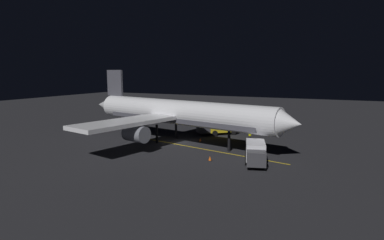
% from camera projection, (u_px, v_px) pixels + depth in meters
% --- Properties ---
extents(ground_plane, '(180.00, 180.00, 0.20)m').
position_uv_depth(ground_plane, '(180.00, 144.00, 47.56)').
color(ground_plane, black).
extents(apron_guide_stripe, '(5.80, 24.88, 0.01)m').
position_uv_depth(apron_guide_stripe, '(199.00, 148.00, 44.14)').
color(apron_guide_stripe, gold).
rests_on(apron_guide_stripe, ground_plane).
extents(airliner, '(31.97, 36.53, 10.56)m').
position_uv_depth(airliner, '(176.00, 113.00, 47.27)').
color(airliner, white).
rests_on(airliner, ground_plane).
extents(baggage_truck, '(6.31, 3.72, 2.36)m').
position_uv_depth(baggage_truck, '(256.00, 153.00, 36.72)').
color(baggage_truck, silver).
rests_on(baggage_truck, ground_plane).
extents(catering_truck, '(5.92, 6.18, 2.50)m').
position_uv_depth(catering_truck, '(219.00, 127.00, 53.70)').
color(catering_truck, gold).
rests_on(catering_truck, ground_plane).
extents(ground_crew_worker, '(0.40, 0.40, 1.74)m').
position_uv_depth(ground_crew_worker, '(250.00, 136.00, 48.38)').
color(ground_crew_worker, black).
rests_on(ground_crew_worker, ground_plane).
extents(traffic_cone_near_left, '(0.50, 0.50, 0.55)m').
position_uv_depth(traffic_cone_near_left, '(200.00, 140.00, 48.39)').
color(traffic_cone_near_left, '#EA590F').
rests_on(traffic_cone_near_left, ground_plane).
extents(traffic_cone_near_right, '(0.50, 0.50, 0.55)m').
position_uv_depth(traffic_cone_near_right, '(210.00, 159.00, 38.01)').
color(traffic_cone_near_right, '#EA590F').
rests_on(traffic_cone_near_right, ground_plane).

